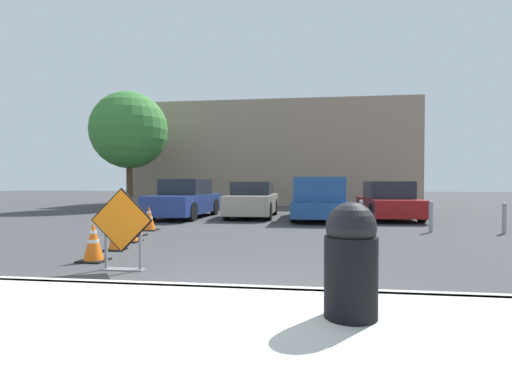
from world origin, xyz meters
TOP-DOWN VIEW (x-y plane):
  - ground_plane at (0.00, 10.00)m, footprint 96.00×96.00m
  - sidewalk_strip at (0.00, -1.52)m, footprint 27.60×3.04m
  - curb_lip at (0.00, 0.00)m, footprint 27.60×0.20m
  - road_closed_sign at (-1.78, 1.23)m, footprint 1.03×0.20m
  - traffic_cone_nearest at (-2.65, 1.88)m, footprint 0.47×0.47m
  - traffic_cone_second at (-2.82, 3.04)m, footprint 0.38×0.38m
  - traffic_cone_third at (-3.03, 4.19)m, footprint 0.45×0.45m
  - traffic_cone_fourth at (-3.35, 5.22)m, footprint 0.46×0.46m
  - traffic_cone_fifth at (-3.49, 6.41)m, footprint 0.49×0.49m
  - parked_car_nearest at (-3.76, 10.73)m, footprint 1.98×4.70m
  - parked_car_second at (-1.10, 11.22)m, footprint 1.80×4.14m
  - pickup_truck at (1.56, 10.44)m, footprint 2.05×5.06m
  - parked_car_third at (4.23, 11.16)m, footprint 1.96×4.44m
  - trash_bin at (1.59, -0.97)m, footprint 0.50×0.50m
  - bollard_nearest at (2.67, 7.00)m, footprint 0.12×0.12m
  - bollard_second at (4.60, 7.00)m, footprint 0.12×0.12m
  - bollard_third at (6.54, 7.00)m, footprint 0.12×0.12m
  - building_facade_backdrop at (-1.12, 21.48)m, footprint 17.58×5.00m
  - street_tree_behind_lot at (-8.39, 15.49)m, footprint 4.09×4.09m

SIDE VIEW (x-z plane):
  - ground_plane at x=0.00m, z-range 0.00..0.00m
  - sidewalk_strip at x=0.00m, z-range 0.00..0.14m
  - curb_lip at x=0.00m, z-range 0.00..0.14m
  - traffic_cone_third at x=-3.03m, z-range -0.01..0.58m
  - traffic_cone_fourth at x=-3.35m, z-range -0.01..0.60m
  - traffic_cone_nearest at x=-2.65m, z-range -0.01..0.71m
  - traffic_cone_fifth at x=-3.49m, z-range -0.01..0.72m
  - traffic_cone_second at x=-2.82m, z-range -0.01..0.81m
  - bollard_third at x=6.54m, z-range 0.03..0.89m
  - bollard_second at x=4.60m, z-range 0.03..0.92m
  - bollard_nearest at x=2.67m, z-range 0.03..0.94m
  - parked_car_third at x=4.23m, z-range -0.06..1.40m
  - parked_car_second at x=-1.10m, z-range -0.04..1.40m
  - trash_bin at x=1.59m, z-range 0.15..1.24m
  - road_closed_sign at x=-1.78m, z-range 0.03..1.37m
  - parked_car_nearest at x=-3.76m, z-range -0.06..1.49m
  - pickup_truck at x=1.56m, z-range -0.08..1.52m
  - building_facade_backdrop at x=-1.12m, z-range 0.00..6.41m
  - street_tree_behind_lot at x=-8.39m, z-range 1.07..7.32m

